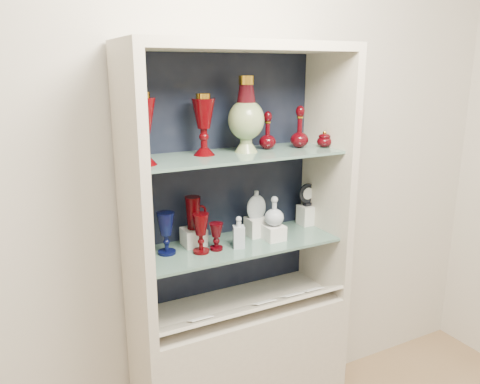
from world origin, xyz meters
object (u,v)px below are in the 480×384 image
pedestal_lamp_left (143,129)px  clear_round_decanter (274,212)px  enamel_urn (246,115)px  ruby_pitcher (193,213)px  cobalt_goblet (166,233)px  lidded_bowl (324,139)px  cameo_medallion (308,194)px  ruby_goblet_small (216,237)px  ruby_goblet_tall (201,233)px  clear_square_bottle (239,232)px  pedestal_lamp_right (204,125)px  flat_flask (256,204)px  ruby_decanter_a (300,124)px  ruby_decanter_b (268,129)px

pedestal_lamp_left → clear_round_decanter: size_ratio=2.05×
enamel_urn → ruby_pitcher: 0.50m
cobalt_goblet → lidded_bowl: bearing=-5.3°
lidded_bowl → cameo_medallion: bearing=90.0°
ruby_goblet_small → pedestal_lamp_left: bearing=-175.3°
enamel_urn → cameo_medallion: (0.39, 0.06, -0.43)m
ruby_goblet_small → ruby_pitcher: 0.15m
lidded_bowl → ruby_goblet_small: (-0.56, 0.01, -0.40)m
enamel_urn → cameo_medallion: 0.58m
ruby_goblet_tall → ruby_pitcher: bearing=87.0°
pedestal_lamp_left → clear_square_bottle: size_ratio=1.89×
pedestal_lamp_right → ruby_pitcher: size_ratio=1.75×
cobalt_goblet → ruby_pitcher: (0.14, 0.04, 0.06)m
cobalt_goblet → flat_flask: size_ratio=1.36×
clear_round_decanter → clear_square_bottle: bearing=-177.0°
pedestal_lamp_right → ruby_goblet_small: size_ratio=2.12×
clear_round_decanter → cameo_medallion: size_ratio=1.12×
cobalt_goblet → ruby_pitcher: size_ratio=1.25×
pedestal_lamp_right → flat_flask: bearing=3.5°
lidded_bowl → clear_round_decanter: (-0.27, 0.00, -0.32)m
ruby_decanter_a → ruby_decanter_b: size_ratio=1.19×
clear_round_decanter → cobalt_goblet: bearing=172.1°
pedestal_lamp_right → cobalt_goblet: size_ratio=1.40×
lidded_bowl → ruby_goblet_small: bearing=178.6°
flat_flask → clear_round_decanter: bearing=-58.4°
ruby_goblet_tall → clear_square_bottle: 0.18m
ruby_decanter_b → ruby_goblet_tall: ruby_decanter_b is taller
pedestal_lamp_left → lidded_bowl: size_ratio=3.49×
pedestal_lamp_right → cobalt_goblet: 0.49m
ruby_decanter_a → clear_round_decanter: size_ratio=1.62×
enamel_urn → flat_flask: (0.07, 0.03, -0.43)m
ruby_decanter_a → enamel_urn: bearing=177.6°
ruby_goblet_small → pedestal_lamp_right: bearing=111.8°
enamel_urn → ruby_decanter_a: bearing=-2.4°
lidded_bowl → clear_round_decanter: size_ratio=0.59×
clear_square_bottle → pedestal_lamp_right: bearing=147.1°
pedestal_lamp_left → cobalt_goblet: bearing=39.5°
ruby_decanter_a → clear_round_decanter: ruby_decanter_a is taller
pedestal_lamp_right → ruby_pitcher: (-0.04, 0.04, -0.40)m
ruby_decanter_a → clear_square_bottle: 0.58m
ruby_pitcher → ruby_decanter_b: bearing=7.0°
cameo_medallion → enamel_urn: bearing=-172.4°
lidded_bowl → ruby_goblet_tall: (-0.63, 0.01, -0.37)m
enamel_urn → flat_flask: bearing=23.3°
pedestal_lamp_right → ruby_decanter_a: pedestal_lamp_right is taller
clear_square_bottle → ruby_pitcher: bearing=144.8°
lidded_bowl → cobalt_goblet: bearing=174.7°
cameo_medallion → cobalt_goblet: bearing=-177.7°
enamel_urn → lidded_bowl: size_ratio=4.17×
ruby_goblet_tall → clear_round_decanter: size_ratio=1.31×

